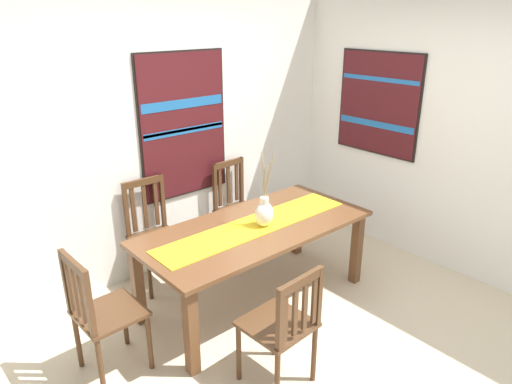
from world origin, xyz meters
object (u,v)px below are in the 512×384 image
(centerpiece_vase, at_px, (264,213))
(painting_on_back_wall, at_px, (183,125))
(painting_on_side_wall, at_px, (378,104))
(chair_1, at_px, (101,312))
(dining_table, at_px, (255,236))
(chair_0, at_px, (237,207))
(chair_3, at_px, (283,325))
(chair_2, at_px, (153,233))

(centerpiece_vase, distance_m, painting_on_back_wall, 1.23)
(centerpiece_vase, height_order, painting_on_back_wall, painting_on_back_wall)
(painting_on_side_wall, bearing_deg, painting_on_back_wall, 152.74)
(centerpiece_vase, bearing_deg, chair_1, 176.88)
(dining_table, height_order, painting_on_back_wall, painting_on_back_wall)
(chair_0, xyz_separation_m, chair_1, (-1.83, -0.81, -0.00))
(chair_3, bearing_deg, painting_on_side_wall, 23.49)
(centerpiece_vase, bearing_deg, chair_3, -124.74)
(painting_on_back_wall, bearing_deg, chair_3, -105.51)
(chair_2, bearing_deg, chair_3, -90.83)
(dining_table, distance_m, centerpiece_vase, 0.23)
(centerpiece_vase, height_order, chair_3, centerpiece_vase)
(chair_3, distance_m, painting_on_side_wall, 2.72)
(chair_0, relative_size, painting_on_back_wall, 0.71)
(centerpiece_vase, xyz_separation_m, chair_0, (0.42, 0.88, -0.35))
(chair_3, bearing_deg, chair_2, 89.17)
(dining_table, height_order, chair_1, chair_1)
(dining_table, xyz_separation_m, chair_2, (-0.49, 0.85, -0.13))
(chair_1, relative_size, chair_2, 0.96)
(centerpiece_vase, bearing_deg, chair_0, 64.45)
(chair_3, relative_size, painting_on_back_wall, 0.66)
(painting_on_back_wall, bearing_deg, chair_2, -158.57)
(dining_table, xyz_separation_m, chair_3, (-0.51, -0.87, -0.15))
(centerpiece_vase, distance_m, painting_on_side_wall, 1.88)
(dining_table, distance_m, painting_on_side_wall, 2.00)
(dining_table, xyz_separation_m, chair_1, (-1.35, 0.02, -0.13))
(chair_3, bearing_deg, chair_1, 133.26)
(dining_table, xyz_separation_m, painting_on_side_wall, (1.80, 0.13, 0.88))
(chair_1, distance_m, painting_on_back_wall, 1.93)
(chair_0, relative_size, chair_3, 1.08)
(dining_table, relative_size, chair_2, 2.00)
(chair_1, xyz_separation_m, chair_3, (0.84, -0.89, -0.01))
(centerpiece_vase, xyz_separation_m, chair_2, (-0.54, 0.91, -0.34))
(chair_2, bearing_deg, dining_table, -60.08)
(painting_on_back_wall, bearing_deg, centerpiece_vase, -88.31)
(chair_1, xyz_separation_m, painting_on_back_wall, (1.37, 1.03, 0.89))
(centerpiece_vase, height_order, chair_2, centerpiece_vase)
(chair_2, bearing_deg, chair_0, -1.20)
(chair_2, relative_size, painting_on_back_wall, 0.72)
(dining_table, relative_size, chair_1, 2.09)
(chair_1, bearing_deg, painting_on_side_wall, 2.04)
(chair_2, distance_m, chair_3, 1.72)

